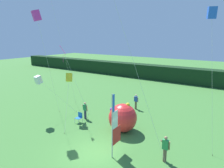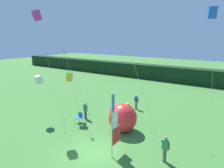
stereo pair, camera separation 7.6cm
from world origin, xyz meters
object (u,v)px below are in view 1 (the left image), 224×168
person_far_left (165,148)px  kite_magenta_diamond_3 (64,52)px  person_mid_field (136,101)px  kite_blue_box_4 (212,13)px  person_near_banner (85,110)px  kite_yellow_box_1 (69,78)px  inflatable_balloon (123,118)px  banner_flag (115,126)px  kite_white_box_2 (38,80)px  folding_chair (79,117)px  kite_magenta_box_6 (36,16)px

person_far_left → kite_magenta_diamond_3: bearing=165.8°
person_mid_field → kite_blue_box_4: bearing=-27.7°
person_near_banner → kite_blue_box_4: (9.56, 1.29, 8.00)m
kite_yellow_box_1 → kite_blue_box_4: size_ratio=0.46×
inflatable_balloon → kite_yellow_box_1: kite_yellow_box_1 is taller
banner_flag → kite_white_box_2: (-8.69, 1.05, 1.72)m
banner_flag → kite_white_box_2: 8.92m
person_far_left → kite_yellow_box_1: size_ratio=0.39×
kite_yellow_box_1 → kite_blue_box_4: bearing=9.3°
person_near_banner → folding_chair: size_ratio=1.80×
person_mid_field → kite_blue_box_4: size_ratio=0.17×
inflatable_balloon → kite_blue_box_4: bearing=15.7°
person_mid_field → kite_blue_box_4: 11.09m
kite_white_box_2 → kite_magenta_box_6: 5.36m
person_far_left → kite_magenta_box_6: size_ratio=0.18×
kite_blue_box_4 → folding_chair: bearing=-167.0°
kite_white_box_2 → kite_magenta_diamond_3: (0.19, 2.96, 2.22)m
person_far_left → inflatable_balloon: inflatable_balloon is taller
banner_flag → kite_magenta_box_6: (-8.23, 1.07, 7.06)m
person_near_banner → folding_chair: 0.97m
banner_flag → inflatable_balloon: 3.51m
person_mid_field → kite_magenta_box_6: (-5.58, -7.16, 8.22)m
person_mid_field → kite_yellow_box_1: (-4.12, -5.34, 2.99)m
banner_flag → person_near_banner: (-5.42, 3.38, -1.16)m
person_near_banner → kite_yellow_box_1: (-1.36, -0.49, 2.99)m
banner_flag → kite_yellow_box_1: size_ratio=0.98×
kite_white_box_2 → person_near_banner: bearing=35.4°
person_near_banner → inflatable_balloon: size_ratio=0.68×
kite_magenta_diamond_3 → kite_blue_box_4: 12.99m
person_mid_field → kite_yellow_box_1: size_ratio=0.37×
person_near_banner → inflatable_balloon: bearing=-3.1°
kite_yellow_box_1 → kite_magenta_diamond_3: 2.95m
kite_yellow_box_1 → kite_magenta_box_6: bearing=-128.5°
kite_white_box_2 → banner_flag: bearing=-6.9°
person_near_banner → person_far_left: bearing=-15.2°
person_near_banner → kite_blue_box_4: 12.53m
person_mid_field → kite_magenta_box_6: bearing=-127.9°
kite_magenta_box_6 → person_mid_field: bearing=52.1°
kite_yellow_box_1 → kite_white_box_2: size_ratio=1.03×
banner_flag → kite_white_box_2: bearing=173.1°
person_mid_field → kite_yellow_box_1: 7.38m
person_mid_field → kite_magenta_diamond_3: size_ratio=0.24×
kite_white_box_2 → kite_magenta_diamond_3: size_ratio=0.63×
banner_flag → person_far_left: 3.30m
kite_white_box_2 → kite_blue_box_4: (12.83, 3.62, 5.12)m
person_far_left → folding_chair: (-8.24, 1.35, -0.38)m
person_far_left → kite_white_box_2: kite_white_box_2 is taller
person_mid_field → folding_chair: size_ratio=1.79×
banner_flag → person_far_left: size_ratio=2.50×
person_near_banner → kite_magenta_diamond_3: (-3.09, 0.63, 5.10)m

